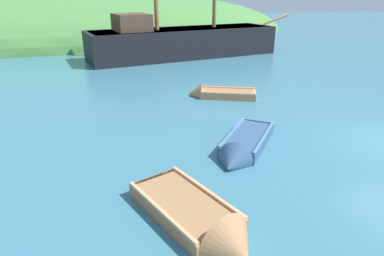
{
  "coord_description": "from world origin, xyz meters",
  "views": [
    {
      "loc": [
        -9.46,
        -6.85,
        4.5
      ],
      "look_at": [
        -5.93,
        2.71,
        0.33
      ],
      "focal_mm": 31.29,
      "sensor_mm": 36.0,
      "label": 1
    }
  ],
  "objects_px": {
    "sailing_ship": "(182,46)",
    "rowboat_outer_right": "(243,148)",
    "rowboat_far": "(201,223)",
    "rowboat_portside": "(217,95)"
  },
  "relations": [
    {
      "from": "sailing_ship",
      "to": "rowboat_outer_right",
      "type": "relative_size",
      "value": 5.32
    },
    {
      "from": "rowboat_outer_right",
      "to": "sailing_ship",
      "type": "bearing_deg",
      "value": -147.82
    },
    {
      "from": "sailing_ship",
      "to": "rowboat_far",
      "type": "xyz_separation_m",
      "value": [
        -5.89,
        -18.53,
        -0.67
      ]
    },
    {
      "from": "rowboat_portside",
      "to": "rowboat_far",
      "type": "bearing_deg",
      "value": 91.86
    },
    {
      "from": "rowboat_far",
      "to": "rowboat_outer_right",
      "type": "xyz_separation_m",
      "value": [
        2.5,
        2.85,
        0.01
      ]
    },
    {
      "from": "sailing_ship",
      "to": "rowboat_far",
      "type": "bearing_deg",
      "value": -113.49
    },
    {
      "from": "rowboat_outer_right",
      "to": "rowboat_far",
      "type": "bearing_deg",
      "value": 3.15
    },
    {
      "from": "rowboat_outer_right",
      "to": "rowboat_portside",
      "type": "height_order",
      "value": "rowboat_outer_right"
    },
    {
      "from": "rowboat_portside",
      "to": "sailing_ship",
      "type": "bearing_deg",
      "value": -71.9
    },
    {
      "from": "rowboat_outer_right",
      "to": "rowboat_portside",
      "type": "bearing_deg",
      "value": -151.89
    }
  ]
}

